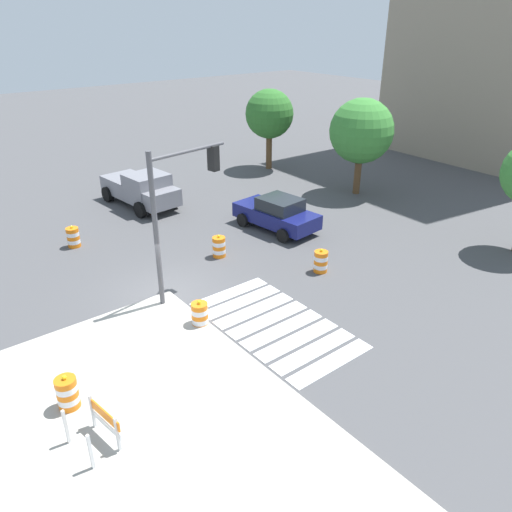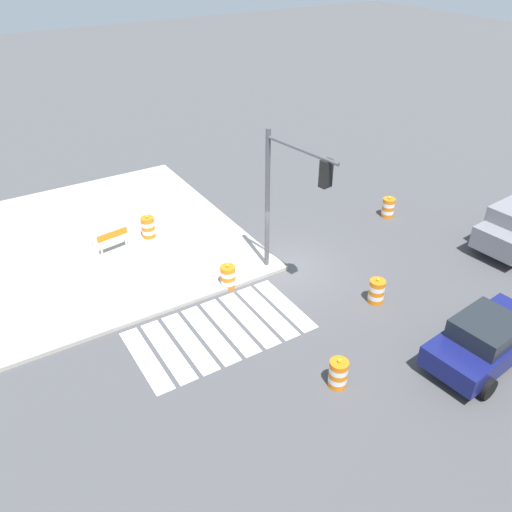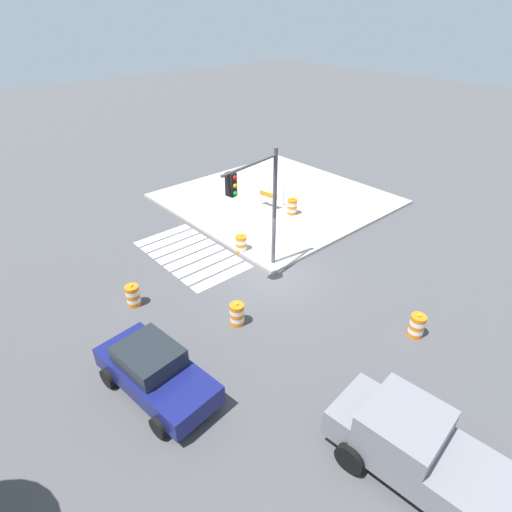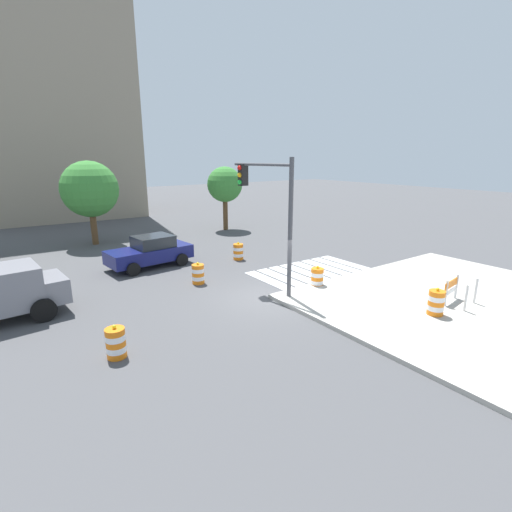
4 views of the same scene
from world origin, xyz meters
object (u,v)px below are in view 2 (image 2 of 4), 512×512
at_px(traffic_barrel_median_near, 338,373).
at_px(traffic_light_pole, 290,186).
at_px(sports_car, 487,339).
at_px(traffic_barrel_crosswalk_end, 228,277).
at_px(construction_barricade, 111,237).
at_px(traffic_barrel_median_far, 376,291).
at_px(traffic_barrel_on_sidewalk, 148,227).
at_px(traffic_barrel_near_corner, 388,208).

distance_m(traffic_barrel_median_near, traffic_light_pole, 6.53).
xyz_separation_m(sports_car, traffic_barrel_crosswalk_end, (4.84, -7.52, -0.36)).
bearing_deg(traffic_light_pole, sports_car, 111.92).
relative_size(sports_car, construction_barricade, 3.34).
bearing_deg(sports_car, traffic_barrel_crosswalk_end, -57.24).
distance_m(sports_car, traffic_barrel_median_far, 4.05).
bearing_deg(traffic_barrel_median_far, construction_barricade, -49.91).
height_order(traffic_barrel_median_far, traffic_barrel_on_sidewalk, traffic_barrel_on_sidewalk).
xyz_separation_m(traffic_barrel_near_corner, traffic_barrel_on_sidewalk, (10.16, -3.82, 0.15)).
distance_m(traffic_barrel_median_far, construction_barricade, 10.72).
height_order(traffic_barrel_near_corner, construction_barricade, construction_barricade).
xyz_separation_m(sports_car, traffic_barrel_near_corner, (-4.14, -8.52, -0.36)).
height_order(traffic_barrel_median_near, traffic_barrel_median_far, same).
bearing_deg(traffic_barrel_near_corner, traffic_barrel_crosswalk_end, 6.37).
bearing_deg(traffic_barrel_crosswalk_end, traffic_barrel_on_sidewalk, -76.17).
distance_m(traffic_barrel_near_corner, traffic_barrel_median_near, 11.13).
xyz_separation_m(traffic_barrel_near_corner, traffic_light_pole, (6.85, 1.77, 3.46)).
bearing_deg(construction_barricade, traffic_light_pole, 132.63).
xyz_separation_m(traffic_barrel_near_corner, construction_barricade, (11.82, -3.63, 0.27)).
height_order(traffic_barrel_on_sidewalk, traffic_light_pole, traffic_light_pole).
height_order(traffic_barrel_median_far, traffic_light_pole, traffic_light_pole).
bearing_deg(traffic_barrel_near_corner, traffic_barrel_median_near, 39.00).
height_order(sports_car, traffic_barrel_near_corner, sports_car).
relative_size(sports_car, traffic_barrel_median_far, 4.39).
xyz_separation_m(traffic_barrel_median_far, traffic_light_pole, (1.93, -2.80, 3.46)).
bearing_deg(construction_barricade, traffic_barrel_median_far, 130.09).
xyz_separation_m(construction_barricade, traffic_light_pole, (-4.97, 5.40, 3.19)).
height_order(sports_car, traffic_barrel_median_far, sports_car).
distance_m(traffic_barrel_median_near, traffic_barrel_on_sidewalk, 10.93).
bearing_deg(traffic_light_pole, traffic_barrel_on_sidewalk, -59.37).
relative_size(traffic_barrel_crosswalk_end, traffic_light_pole, 0.19).
height_order(traffic_barrel_crosswalk_end, construction_barricade, construction_barricade).
xyz_separation_m(sports_car, traffic_barrel_median_far, (0.78, -3.95, -0.36)).
height_order(traffic_barrel_crosswalk_end, traffic_barrel_on_sidewalk, traffic_barrel_on_sidewalk).
relative_size(traffic_barrel_median_near, traffic_light_pole, 0.19).
bearing_deg(traffic_barrel_crosswalk_end, sports_car, 122.76).
xyz_separation_m(traffic_barrel_near_corner, traffic_barrel_crosswalk_end, (8.97, 1.00, 0.00)).
bearing_deg(traffic_barrel_crosswalk_end, traffic_barrel_median_near, 93.08).
bearing_deg(traffic_barrel_on_sidewalk, construction_barricade, 6.37).
relative_size(traffic_barrel_near_corner, traffic_light_pole, 0.19).
bearing_deg(traffic_barrel_median_near, traffic_barrel_median_far, -146.85).
height_order(traffic_barrel_median_near, traffic_barrel_on_sidewalk, traffic_barrel_on_sidewalk).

